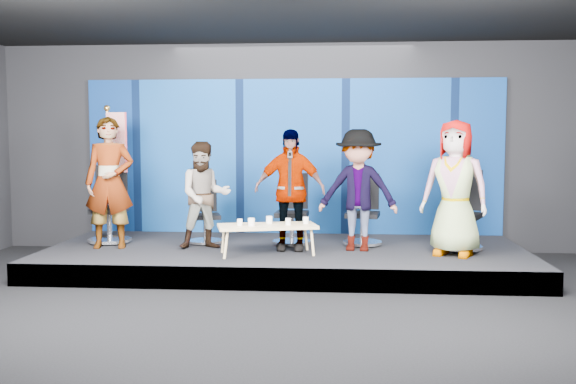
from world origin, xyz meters
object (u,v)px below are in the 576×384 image
object	(u,v)px
panelist_a	(109,183)
chair_d	(363,221)
panelist_b	(205,195)
panelist_e	(455,188)
mug_b	(251,222)
mug_e	(306,220)
panelist_c	(290,190)
mug_d	(288,222)
chair_e	(462,223)
flag_stand	(114,169)
mug_c	(269,220)
panelist_d	(358,190)
chair_c	(292,221)
chair_a	(110,217)
coffee_table	(267,227)
chair_b	(205,222)
mug_a	(240,222)

from	to	relation	value
panelist_a	chair_d	xyz separation A→B (m)	(3.73, 0.56, -0.61)
panelist_b	panelist_e	xyz separation A→B (m)	(3.55, -0.25, 0.15)
panelist_e	mug_b	size ratio (longest dim) A/B	17.12
chair_d	mug_e	xyz separation A→B (m)	(-0.83, -0.77, 0.11)
panelist_b	mug_e	world-z (taller)	panelist_b
panelist_c	mug_d	size ratio (longest dim) A/B	19.01
chair_e	panelist_b	bearing A→B (deg)	-152.38
flag_stand	mug_c	bearing A→B (deg)	-4.52
mug_b	mug_d	xyz separation A→B (m)	(0.49, 0.15, -0.01)
panelist_d	flag_stand	bearing A→B (deg)	179.46
chair_c	panelist_b	bearing A→B (deg)	-155.57
chair_a	panelist_b	world-z (taller)	panelist_b
chair_a	coffee_table	xyz separation A→B (m)	(2.55, -0.84, -0.01)
panelist_b	panelist_e	world-z (taller)	panelist_e
chair_a	mug_d	size ratio (longest dim) A/B	12.96
panelist_e	chair_c	bearing A→B (deg)	-174.02
chair_b	coffee_table	bearing A→B (deg)	-57.14
chair_e	mug_a	distance (m)	3.23
panelist_c	panelist_d	xyz separation A→B (m)	(0.98, 0.03, -0.00)
chair_a	mug_c	xyz separation A→B (m)	(2.56, -0.72, 0.08)
chair_a	mug_a	world-z (taller)	chair_a
chair_e	flag_stand	bearing A→B (deg)	-160.20
chair_b	chair_d	bearing A→B (deg)	-16.28
panelist_d	mug_b	distance (m)	1.62
panelist_a	mug_a	size ratio (longest dim) A/B	21.51
panelist_e	mug_c	world-z (taller)	panelist_e
panelist_e	mug_e	world-z (taller)	panelist_e
panelist_d	mug_c	distance (m)	1.35
mug_d	chair_a	bearing A→B (deg)	163.76
flag_stand	chair_c	bearing A→B (deg)	12.51
mug_a	flag_stand	size ratio (longest dim) A/B	0.04
mug_b	mug_c	size ratio (longest dim) A/B	1.04
chair_b	flag_stand	bearing A→B (deg)	157.35
panelist_d	chair_e	xyz separation A→B (m)	(1.51, 0.20, -0.49)
chair_d	mug_a	distance (m)	2.01
chair_e	mug_c	xyz separation A→B (m)	(-2.76, -0.50, 0.09)
mug_e	panelist_e	bearing A→B (deg)	-0.23
panelist_a	panelist_c	bearing A→B (deg)	-8.99
chair_d	mug_a	size ratio (longest dim) A/B	12.01
coffee_table	mug_b	bearing A→B (deg)	-147.12
panelist_b	mug_c	bearing A→B (deg)	-32.82
mug_a	mug_c	world-z (taller)	mug_c
mug_a	flag_stand	world-z (taller)	flag_stand
panelist_e	mug_d	distance (m)	2.35
chair_c	panelist_e	xyz separation A→B (m)	(2.30, -0.76, 0.58)
panelist_c	panelist_d	world-z (taller)	panelist_c
chair_a	chair_d	bearing A→B (deg)	-8.56
chair_b	chair_c	distance (m)	1.35
chair_b	mug_a	bearing A→B (deg)	-71.99
chair_a	mug_a	xyz separation A→B (m)	(2.18, -0.93, 0.07)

